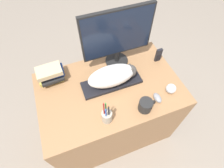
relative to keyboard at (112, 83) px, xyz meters
The scene contains 11 objects.
ground_plane 0.88m from the keyboard, 93.93° to the right, with size 12.00×12.00×0.00m, color gray.
desk 0.40m from the keyboard, 130.59° to the right, with size 1.14×0.72×0.77m.
keyboard is the anchor object (origin of this frame).
cat 0.09m from the keyboard, ahead, with size 0.39×0.17×0.15m.
monitor 0.37m from the keyboard, 58.61° to the left, with size 0.57×0.20×0.50m.
computer_mouse 0.37m from the keyboard, 43.59° to the right, with size 0.05×0.09×0.04m.
coffee_mug 0.33m from the keyboard, 63.45° to the right, with size 0.13×0.10×0.09m.
pen_cup 0.32m from the keyboard, 116.35° to the right, with size 0.07×0.07×0.23m.
baseball 0.46m from the keyboard, 30.13° to the right, with size 0.08×0.08×0.08m.
phone 0.48m from the keyboard, 11.46° to the left, with size 0.05×0.02×0.13m.
book_stack 0.49m from the keyboard, 153.59° to the left, with size 0.21×0.17×0.13m.
Camera 1 is at (-0.26, -0.38, 1.92)m, focal length 28.00 mm.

